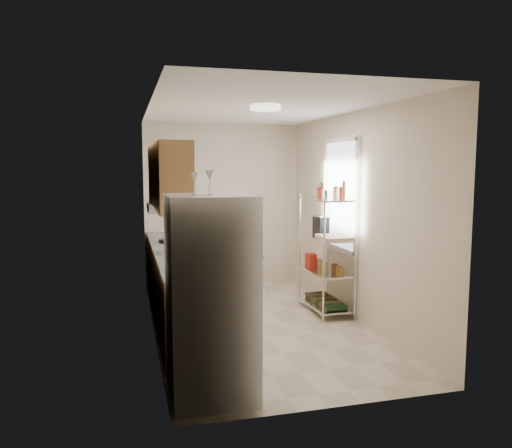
{
  "coord_description": "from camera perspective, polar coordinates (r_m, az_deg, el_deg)",
  "views": [
    {
      "loc": [
        -1.54,
        -5.71,
        1.92
      ],
      "look_at": [
        0.04,
        0.25,
        1.21
      ],
      "focal_mm": 35.0,
      "sensor_mm": 36.0,
      "label": 1
    }
  ],
  "objects": [
    {
      "name": "upper_cabinets",
      "position": [
        5.84,
        -10.09,
        5.39
      ],
      "size": [
        0.33,
        2.2,
        0.72
      ],
      "primitive_type": "cube",
      "color": "#B0804B",
      "rests_on": "room"
    },
    {
      "name": "room",
      "position": [
        5.95,
        0.27,
        0.58
      ],
      "size": [
        2.52,
        4.42,
        2.62
      ],
      "color": "beige",
      "rests_on": "ground"
    },
    {
      "name": "wine_glass_b",
      "position": [
        4.1,
        -7.06,
        4.62
      ],
      "size": [
        0.06,
        0.06,
        0.18
      ],
      "primitive_type": null,
      "color": "silver",
      "rests_on": "refrigerator"
    },
    {
      "name": "rice_cooker",
      "position": [
        6.05,
        -9.16,
        -2.12
      ],
      "size": [
        0.28,
        0.28,
        0.23
      ],
      "primitive_type": "cylinder",
      "color": "white",
      "rests_on": "counter_run"
    },
    {
      "name": "counter_run",
      "position": [
        6.35,
        -8.87,
        -6.86
      ],
      "size": [
        0.63,
        3.51,
        0.9
      ],
      "color": "#B0804B",
      "rests_on": "ground"
    },
    {
      "name": "bakers_rack",
      "position": [
        6.58,
        8.08,
        -0.59
      ],
      "size": [
        0.45,
        0.9,
        1.73
      ],
      "color": "silver",
      "rests_on": "ground"
    },
    {
      "name": "storage_bag",
      "position": [
        6.9,
        6.3,
        -4.09
      ],
      "size": [
        0.12,
        0.16,
        0.18
      ],
      "primitive_type": "cube",
      "rotation": [
        0.0,
        0.0,
        0.03
      ],
      "color": "red",
      "rests_on": "bakers_rack"
    },
    {
      "name": "frying_pan_large",
      "position": [
        6.85,
        -9.95,
        -1.9
      ],
      "size": [
        0.32,
        0.32,
        0.05
      ],
      "primitive_type": "cylinder",
      "rotation": [
        0.0,
        0.0,
        0.24
      ],
      "color": "black",
      "rests_on": "counter_run"
    },
    {
      "name": "cutting_board",
      "position": [
        6.44,
        8.99,
        -1.49
      ],
      "size": [
        0.42,
        0.52,
        0.03
      ],
      "primitive_type": "cube",
      "rotation": [
        0.0,
        0.0,
        -0.09
      ],
      "color": "tan",
      "rests_on": "bakers_rack"
    },
    {
      "name": "frying_pan_small",
      "position": [
        6.97,
        -9.4,
        -1.76
      ],
      "size": [
        0.27,
        0.27,
        0.05
      ],
      "primitive_type": "cylinder",
      "rotation": [
        0.0,
        0.0,
        0.22
      ],
      "color": "black",
      "rests_on": "counter_run"
    },
    {
      "name": "refrigerator",
      "position": [
        4.18,
        -5.17,
        -8.32
      ],
      "size": [
        0.7,
        0.7,
        1.69
      ],
      "primitive_type": "cube",
      "color": "silver",
      "rests_on": "ground"
    },
    {
      "name": "wine_glass_a",
      "position": [
        4.1,
        -5.32,
        4.77
      ],
      "size": [
        0.07,
        0.07,
        0.2
      ],
      "primitive_type": null,
      "color": "silver",
      "rests_on": "refrigerator"
    },
    {
      "name": "range_hood",
      "position": [
        6.66,
        -10.12,
        1.89
      ],
      "size": [
        0.5,
        0.6,
        0.12
      ],
      "primitive_type": "cube",
      "color": "#B7BABC",
      "rests_on": "room"
    },
    {
      "name": "window",
      "position": [
        6.67,
        9.7,
        3.29
      ],
      "size": [
        0.06,
        1.0,
        1.46
      ],
      "primitive_type": "cube",
      "color": "white",
      "rests_on": "room"
    },
    {
      "name": "espresso_machine",
      "position": [
        6.81,
        7.44,
        -0.08
      ],
      "size": [
        0.17,
        0.23,
        0.26
      ],
      "primitive_type": "cube",
      "rotation": [
        0.0,
        0.0,
        0.12
      ],
      "color": "black",
      "rests_on": "bakers_rack"
    },
    {
      "name": "ceiling_dome",
      "position": [
        5.67,
        1.08,
        13.15
      ],
      "size": [
        0.34,
        0.34,
        0.05
      ],
      "primitive_type": "cylinder",
      "color": "white",
      "rests_on": "room"
    }
  ]
}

